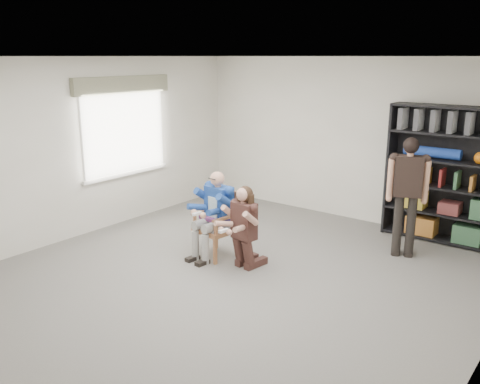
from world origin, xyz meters
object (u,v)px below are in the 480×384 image
Objects in this scene: bookshelf at (447,175)px; standing_man at (407,198)px; seated_man at (215,214)px; kneeling_woman at (243,228)px; armchair at (215,224)px.

bookshelf is 1.22× the size of standing_man.
kneeling_woman is at bearing -4.38° from seated_man.
armchair is 0.56× the size of standing_man.
kneeling_woman is 3.32m from bookshelf.
seated_man is 0.59m from kneeling_woman.
standing_man is (2.14, 1.65, 0.23)m from seated_man.
standing_man is (2.14, 1.65, 0.38)m from armchair.
armchair is 2.73m from standing_man.
standing_man is at bearing 56.00° from kneeling_woman.
standing_man is at bearing 45.01° from armchair.
kneeling_woman is 2.38m from standing_man.
seated_man is at bearing -163.41° from standing_man.
kneeling_woman is at bearing -4.38° from armchair.
armchair is 0.84× the size of kneeling_woman.
bookshelf is at bearing 55.06° from seated_man.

